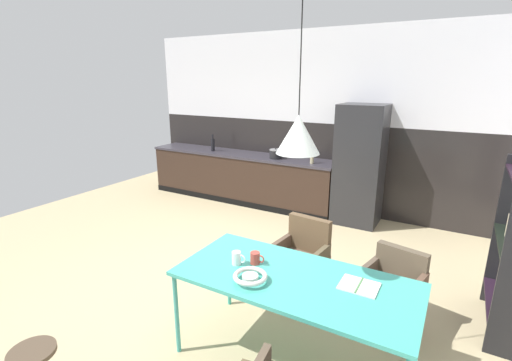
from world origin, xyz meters
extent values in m
plane|color=tan|center=(0.00, 0.00, 0.00)|extent=(8.60, 8.60, 0.00)
cube|color=black|center=(0.00, 2.93, 0.74)|extent=(6.62, 0.12, 1.48)
cube|color=silver|center=(0.00, 2.93, 2.21)|extent=(6.62, 0.12, 1.48)
cube|color=#302119|center=(-1.37, 2.57, 0.42)|extent=(3.57, 0.60, 0.84)
cube|color=#333038|center=(-1.37, 2.57, 0.86)|extent=(3.60, 0.63, 0.04)
cube|color=black|center=(-1.37, 2.27, 0.05)|extent=(3.57, 0.01, 0.10)
cube|color=#232326|center=(0.78, 2.57, 0.91)|extent=(0.68, 0.60, 1.83)
cube|color=teal|center=(1.12, -0.61, 0.73)|extent=(1.80, 0.83, 0.03)
cylinder|color=teal|center=(0.26, -0.24, 0.36)|extent=(0.04, 0.04, 0.72)
cylinder|color=teal|center=(1.98, -0.24, 0.36)|extent=(0.04, 0.04, 0.72)
cylinder|color=teal|center=(0.26, -0.99, 0.36)|extent=(0.04, 0.04, 0.72)
cube|color=brown|center=(0.81, 0.22, 0.42)|extent=(0.53, 0.51, 0.06)
cube|color=brown|center=(0.83, 0.42, 0.63)|extent=(0.46, 0.13, 0.37)
cube|color=brown|center=(1.03, 0.19, 0.52)|extent=(0.10, 0.42, 0.14)
cube|color=brown|center=(0.59, 0.24, 0.52)|extent=(0.10, 0.42, 0.14)
cylinder|color=black|center=(0.99, 0.01, 0.19)|extent=(0.02, 0.02, 0.39)
cylinder|color=black|center=(0.59, 0.05, 0.19)|extent=(0.02, 0.02, 0.39)
cylinder|color=black|center=(1.03, 0.38, 0.19)|extent=(0.02, 0.02, 0.39)
cylinder|color=black|center=(0.63, 0.43, 0.19)|extent=(0.02, 0.02, 0.39)
cylinder|color=black|center=(1.01, 0.19, 0.01)|extent=(0.06, 0.41, 0.02)
cylinder|color=black|center=(0.61, 0.24, 0.01)|extent=(0.06, 0.41, 0.02)
cube|color=brown|center=(1.70, 0.17, 0.39)|extent=(0.57, 0.55, 0.06)
cube|color=brown|center=(1.74, 0.37, 0.57)|extent=(0.46, 0.18, 0.30)
cube|color=brown|center=(1.91, 0.13, 0.49)|extent=(0.14, 0.41, 0.14)
cube|color=brown|center=(1.49, 0.22, 0.49)|extent=(0.14, 0.41, 0.14)
cylinder|color=black|center=(1.85, -0.05, 0.18)|extent=(0.02, 0.02, 0.36)
cylinder|color=black|center=(1.46, 0.03, 0.18)|extent=(0.02, 0.02, 0.36)
cylinder|color=black|center=(1.94, 0.32, 0.18)|extent=(0.02, 0.02, 0.36)
cylinder|color=black|center=(1.55, 0.40, 0.18)|extent=(0.02, 0.02, 0.36)
cylinder|color=black|center=(1.90, 0.13, 0.01)|extent=(0.11, 0.41, 0.02)
cylinder|color=black|center=(1.51, 0.22, 0.01)|extent=(0.11, 0.41, 0.02)
cylinder|color=silver|center=(0.85, -0.82, 0.77)|extent=(0.12, 0.12, 0.05)
torus|color=silver|center=(0.85, -0.82, 0.79)|extent=(0.25, 0.25, 0.04)
cube|color=white|center=(1.50, -0.50, 0.75)|extent=(0.13, 0.22, 0.01)
cube|color=white|center=(1.64, -0.50, 0.75)|extent=(0.13, 0.22, 0.01)
cube|color=#4C7F4C|center=(1.57, -0.50, 0.76)|extent=(0.01, 0.22, 0.00)
cylinder|color=white|center=(0.63, -0.66, 0.80)|extent=(0.07, 0.07, 0.11)
torus|color=white|center=(0.68, -0.66, 0.81)|extent=(0.07, 0.01, 0.07)
cylinder|color=#B23D33|center=(0.75, -0.57, 0.80)|extent=(0.08, 0.08, 0.10)
torus|color=#B23D33|center=(0.80, -0.57, 0.80)|extent=(0.07, 0.01, 0.07)
cylinder|color=black|center=(-0.62, 2.50, 0.96)|extent=(0.21, 0.21, 0.14)
cylinder|color=gray|center=(-0.62, 2.50, 1.03)|extent=(0.21, 0.21, 0.01)
sphere|color=black|center=(-0.62, 2.50, 1.05)|extent=(0.02, 0.02, 0.02)
cylinder|color=black|center=(-1.93, 2.51, 0.99)|extent=(0.07, 0.07, 0.22)
cylinder|color=black|center=(-1.93, 2.51, 1.15)|extent=(0.03, 0.03, 0.08)
cylinder|color=tan|center=(0.05, 2.46, 0.98)|extent=(0.06, 0.06, 0.20)
cylinder|color=tan|center=(0.05, 2.46, 1.12)|extent=(0.03, 0.03, 0.09)
cylinder|color=#4C3D2D|center=(-0.23, -1.85, 0.43)|extent=(0.30, 0.30, 0.03)
cube|color=black|center=(2.60, 1.11, 0.76)|extent=(0.30, 0.03, 1.52)
cube|color=black|center=(2.60, 0.69, 0.25)|extent=(0.30, 0.83, 0.02)
cube|color=#262628|center=(2.60, 0.61, 0.36)|extent=(0.18, 0.10, 0.19)
cylinder|color=black|center=(1.12, -0.64, 2.43)|extent=(0.01, 0.01, 0.95)
cone|color=silver|center=(1.12, -0.64, 1.83)|extent=(0.30, 0.30, 0.26)
camera|label=1|loc=(2.06, -2.84, 2.18)|focal=25.31mm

